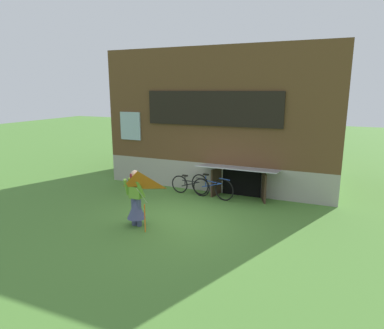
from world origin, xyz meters
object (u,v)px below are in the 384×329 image
person (136,203)px  bicycle_blue (212,187)px  kite (138,186)px  bicycle_black (190,185)px

person → bicycle_blue: (1.09, 3.17, -0.27)m
kite → bicycle_blue: (0.68, 3.67, -0.92)m
bicycle_blue → bicycle_black: bicycle_blue is taller
person → kite: bearing=-74.5°
kite → person: bearing=129.2°
person → bicycle_blue: 3.36m
person → bicycle_black: bearing=61.6°
bicycle_blue → bicycle_black: bearing=-166.0°
bicycle_black → person: bearing=-90.1°
kite → bicycle_black: kite is taller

